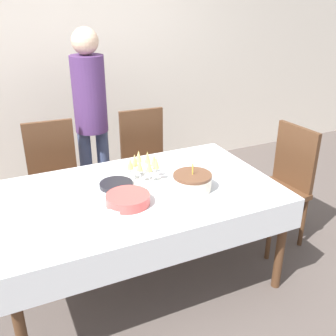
{
  "coord_description": "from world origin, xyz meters",
  "views": [
    {
      "loc": [
        -0.79,
        -2.15,
        1.91
      ],
      "look_at": [
        0.22,
        0.0,
        0.84
      ],
      "focal_mm": 42.0,
      "sensor_mm": 36.0,
      "label": 1
    }
  ],
  "objects_px": {
    "dining_chair_far_right": "(146,160)",
    "person_standing": "(90,108)",
    "dining_chair_far_left": "(54,176)",
    "birthday_cake": "(192,182)",
    "dining_chair_right_end": "(283,181)",
    "plate_stack_main": "(128,199)",
    "plate_stack_dessert": "(116,185)",
    "champagne_tray": "(144,167)"
  },
  "relations": [
    {
      "from": "plate_stack_main",
      "to": "person_standing",
      "type": "distance_m",
      "value": 1.24
    },
    {
      "from": "champagne_tray",
      "to": "plate_stack_main",
      "type": "height_order",
      "value": "champagne_tray"
    },
    {
      "from": "dining_chair_far_left",
      "to": "plate_stack_main",
      "type": "relative_size",
      "value": 3.57
    },
    {
      "from": "dining_chair_right_end",
      "to": "birthday_cake",
      "type": "bearing_deg",
      "value": -171.44
    },
    {
      "from": "dining_chair_right_end",
      "to": "birthday_cake",
      "type": "relative_size",
      "value": 3.82
    },
    {
      "from": "plate_stack_dessert",
      "to": "dining_chair_far_left",
      "type": "bearing_deg",
      "value": 111.33
    },
    {
      "from": "plate_stack_main",
      "to": "dining_chair_far_left",
      "type": "bearing_deg",
      "value": 105.78
    },
    {
      "from": "champagne_tray",
      "to": "person_standing",
      "type": "bearing_deg",
      "value": 96.86
    },
    {
      "from": "dining_chair_far_right",
      "to": "person_standing",
      "type": "xyz_separation_m",
      "value": [
        -0.42,
        0.2,
        0.47
      ]
    },
    {
      "from": "person_standing",
      "to": "plate_stack_dessert",
      "type": "bearing_deg",
      "value": -96.0
    },
    {
      "from": "champagne_tray",
      "to": "plate_stack_dessert",
      "type": "height_order",
      "value": "champagne_tray"
    },
    {
      "from": "dining_chair_far_left",
      "to": "birthday_cake",
      "type": "distance_m",
      "value": 1.26
    },
    {
      "from": "dining_chair_right_end",
      "to": "person_standing",
      "type": "distance_m",
      "value": 1.7
    },
    {
      "from": "dining_chair_far_left",
      "to": "person_standing",
      "type": "relative_size",
      "value": 0.58
    },
    {
      "from": "dining_chair_far_left",
      "to": "plate_stack_dessert",
      "type": "height_order",
      "value": "dining_chair_far_left"
    },
    {
      "from": "birthday_cake",
      "to": "plate_stack_dessert",
      "type": "bearing_deg",
      "value": 150.82
    },
    {
      "from": "birthday_cake",
      "to": "plate_stack_dessert",
      "type": "distance_m",
      "value": 0.51
    },
    {
      "from": "birthday_cake",
      "to": "plate_stack_main",
      "type": "relative_size",
      "value": 0.93
    },
    {
      "from": "plate_stack_dessert",
      "to": "person_standing",
      "type": "relative_size",
      "value": 0.13
    },
    {
      "from": "plate_stack_dessert",
      "to": "person_standing",
      "type": "height_order",
      "value": "person_standing"
    },
    {
      "from": "person_standing",
      "to": "dining_chair_far_left",
      "type": "bearing_deg",
      "value": -152.5
    },
    {
      "from": "dining_chair_far_right",
      "to": "plate_stack_main",
      "type": "distance_m",
      "value": 1.16
    },
    {
      "from": "plate_stack_dessert",
      "to": "person_standing",
      "type": "distance_m",
      "value": 1.0
    },
    {
      "from": "birthday_cake",
      "to": "dining_chair_far_left",
      "type": "bearing_deg",
      "value": 126.43
    },
    {
      "from": "birthday_cake",
      "to": "dining_chair_right_end",
      "type": "bearing_deg",
      "value": 8.56
    },
    {
      "from": "champagne_tray",
      "to": "plate_stack_main",
      "type": "bearing_deg",
      "value": -128.27
    },
    {
      "from": "plate_stack_dessert",
      "to": "dining_chair_right_end",
      "type": "bearing_deg",
      "value": -4.82
    },
    {
      "from": "champagne_tray",
      "to": "dining_chair_far_left",
      "type": "bearing_deg",
      "value": 124.8
    },
    {
      "from": "birthday_cake",
      "to": "plate_stack_dessert",
      "type": "relative_size",
      "value": 1.15
    },
    {
      "from": "dining_chair_right_end",
      "to": "plate_stack_main",
      "type": "height_order",
      "value": "dining_chair_right_end"
    },
    {
      "from": "dining_chair_right_end",
      "to": "birthday_cake",
      "type": "xyz_separation_m",
      "value": [
        -0.9,
        -0.13,
        0.24
      ]
    },
    {
      "from": "dining_chair_right_end",
      "to": "plate_stack_main",
      "type": "bearing_deg",
      "value": -173.92
    },
    {
      "from": "person_standing",
      "to": "birthday_cake",
      "type": "bearing_deg",
      "value": -74.07
    },
    {
      "from": "dining_chair_far_left",
      "to": "plate_stack_dessert",
      "type": "distance_m",
      "value": 0.83
    },
    {
      "from": "dining_chair_far_right",
      "to": "birthday_cake",
      "type": "distance_m",
      "value": 1.03
    },
    {
      "from": "champagne_tray",
      "to": "plate_stack_main",
      "type": "xyz_separation_m",
      "value": [
        -0.22,
        -0.28,
        -0.06
      ]
    },
    {
      "from": "dining_chair_far_left",
      "to": "birthday_cake",
      "type": "xyz_separation_m",
      "value": [
        0.74,
        -1.0,
        0.24
      ]
    },
    {
      "from": "champagne_tray",
      "to": "person_standing",
      "type": "relative_size",
      "value": 0.17
    },
    {
      "from": "dining_chair_right_end",
      "to": "champagne_tray",
      "type": "xyz_separation_m",
      "value": [
        -1.13,
        0.14,
        0.28
      ]
    },
    {
      "from": "dining_chair_far_right",
      "to": "person_standing",
      "type": "distance_m",
      "value": 0.66
    },
    {
      "from": "champagne_tray",
      "to": "plate_stack_main",
      "type": "distance_m",
      "value": 0.36
    },
    {
      "from": "dining_chair_far_right",
      "to": "dining_chair_far_left",
      "type": "bearing_deg",
      "value": -180.0
    }
  ]
}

